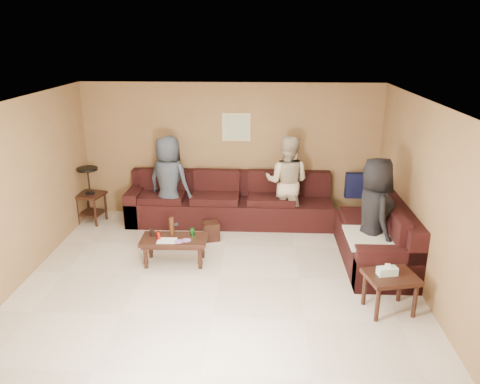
% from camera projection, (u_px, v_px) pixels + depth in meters
% --- Properties ---
extents(room, '(5.60, 5.50, 2.50)m').
position_uv_depth(room, '(218.00, 165.00, 6.21)').
color(room, beige).
rests_on(room, ground).
extents(sectional_sofa, '(4.65, 2.90, 0.97)m').
position_uv_depth(sectional_sofa, '(275.00, 217.00, 8.04)').
color(sectional_sofa, black).
rests_on(sectional_sofa, ground).
extents(coffee_table, '(1.00, 0.52, 0.69)m').
position_uv_depth(coffee_table, '(174.00, 241.00, 7.04)').
color(coffee_table, black).
rests_on(coffee_table, ground).
extents(end_table_left, '(0.54, 0.54, 1.04)m').
position_uv_depth(end_table_left, '(90.00, 194.00, 8.51)').
color(end_table_left, black).
rests_on(end_table_left, ground).
extents(side_table_right, '(0.70, 0.62, 0.65)m').
position_uv_depth(side_table_right, '(390.00, 280.00, 5.78)').
color(side_table_right, black).
rests_on(side_table_right, ground).
extents(waste_bin, '(0.33, 0.33, 0.31)m').
position_uv_depth(waste_bin, '(211.00, 231.00, 7.90)').
color(waste_bin, black).
rests_on(waste_bin, ground).
extents(wall_art, '(0.52, 0.04, 0.52)m').
position_uv_depth(wall_art, '(236.00, 127.00, 8.54)').
color(wall_art, '#CEBB81').
rests_on(wall_art, ground).
extents(person_left, '(0.95, 0.79, 1.66)m').
position_uv_depth(person_left, '(169.00, 182.00, 8.28)').
color(person_left, '#313944').
rests_on(person_left, ground).
extents(person_middle, '(0.94, 0.81, 1.66)m').
position_uv_depth(person_middle, '(287.00, 182.00, 8.27)').
color(person_middle, beige).
rests_on(person_middle, ground).
extents(person_right, '(0.65, 0.90, 1.69)m').
position_uv_depth(person_right, '(374.00, 215.00, 6.72)').
color(person_right, black).
rests_on(person_right, ground).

